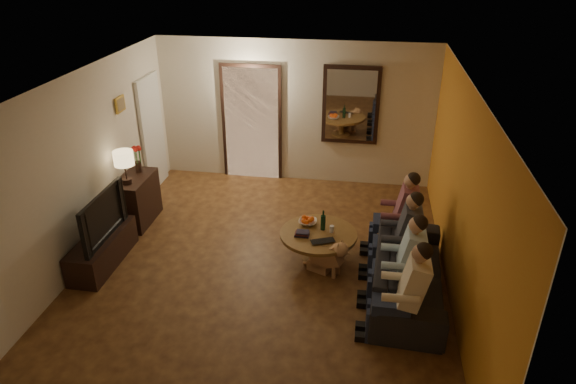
% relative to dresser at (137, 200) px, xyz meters
% --- Properties ---
extents(floor, '(5.00, 6.00, 0.01)m').
position_rel_dresser_xyz_m(floor, '(2.25, -0.96, -0.39)').
color(floor, '#412211').
rests_on(floor, ground).
extents(ceiling, '(5.00, 6.00, 0.01)m').
position_rel_dresser_xyz_m(ceiling, '(2.25, -0.96, 2.21)').
color(ceiling, white).
rests_on(ceiling, back_wall).
extents(back_wall, '(5.00, 0.02, 2.60)m').
position_rel_dresser_xyz_m(back_wall, '(2.25, 2.04, 0.91)').
color(back_wall, beige).
rests_on(back_wall, floor).
extents(front_wall, '(5.00, 0.02, 2.60)m').
position_rel_dresser_xyz_m(front_wall, '(2.25, -3.96, 0.91)').
color(front_wall, beige).
rests_on(front_wall, floor).
extents(left_wall, '(0.02, 6.00, 2.60)m').
position_rel_dresser_xyz_m(left_wall, '(-0.25, -0.96, 0.91)').
color(left_wall, beige).
rests_on(left_wall, floor).
extents(right_wall, '(0.02, 6.00, 2.60)m').
position_rel_dresser_xyz_m(right_wall, '(4.75, -0.96, 0.91)').
color(right_wall, beige).
rests_on(right_wall, floor).
extents(orange_accent, '(0.01, 6.00, 2.60)m').
position_rel_dresser_xyz_m(orange_accent, '(4.74, -0.96, 0.91)').
color(orange_accent, orange).
rests_on(orange_accent, right_wall).
extents(kitchen_doorway, '(1.00, 0.06, 2.10)m').
position_rel_dresser_xyz_m(kitchen_doorway, '(1.45, 2.02, 0.66)').
color(kitchen_doorway, '#FFE0A5').
rests_on(kitchen_doorway, floor).
extents(door_trim, '(1.12, 0.04, 2.22)m').
position_rel_dresser_xyz_m(door_trim, '(1.45, 2.01, 0.66)').
color(door_trim, black).
rests_on(door_trim, floor).
extents(fridge_glimpse, '(0.45, 0.03, 1.70)m').
position_rel_dresser_xyz_m(fridge_glimpse, '(1.70, 2.03, 0.51)').
color(fridge_glimpse, silver).
rests_on(fridge_glimpse, floor).
extents(mirror_frame, '(1.00, 0.05, 1.40)m').
position_rel_dresser_xyz_m(mirror_frame, '(3.25, 2.00, 1.11)').
color(mirror_frame, black).
rests_on(mirror_frame, back_wall).
extents(mirror_glass, '(0.86, 0.02, 1.26)m').
position_rel_dresser_xyz_m(mirror_glass, '(3.25, 1.97, 1.11)').
color(mirror_glass, white).
rests_on(mirror_glass, back_wall).
extents(white_door, '(0.06, 0.85, 2.04)m').
position_rel_dresser_xyz_m(white_door, '(-0.21, 1.34, 0.63)').
color(white_door, white).
rests_on(white_door, floor).
extents(framed_art, '(0.03, 0.28, 0.24)m').
position_rel_dresser_xyz_m(framed_art, '(-0.22, 0.34, 1.46)').
color(framed_art, '#B28C33').
rests_on(framed_art, left_wall).
extents(art_canvas, '(0.01, 0.22, 0.18)m').
position_rel_dresser_xyz_m(art_canvas, '(-0.21, 0.34, 1.46)').
color(art_canvas, brown).
rests_on(art_canvas, left_wall).
extents(dresser, '(0.45, 0.88, 0.78)m').
position_rel_dresser_xyz_m(dresser, '(0.00, 0.00, 0.00)').
color(dresser, black).
rests_on(dresser, floor).
extents(table_lamp, '(0.30, 0.30, 0.54)m').
position_rel_dresser_xyz_m(table_lamp, '(0.00, -0.22, 0.66)').
color(table_lamp, beige).
rests_on(table_lamp, dresser).
extents(flower_vase, '(0.14, 0.14, 0.44)m').
position_rel_dresser_xyz_m(flower_vase, '(0.00, 0.22, 0.61)').
color(flower_vase, red).
rests_on(flower_vase, dresser).
extents(tv_stand, '(0.45, 1.30, 0.43)m').
position_rel_dresser_xyz_m(tv_stand, '(0.00, -1.21, -0.17)').
color(tv_stand, black).
rests_on(tv_stand, floor).
extents(tv, '(1.15, 0.15, 0.66)m').
position_rel_dresser_xyz_m(tv, '(0.00, -1.21, 0.37)').
color(tv, black).
rests_on(tv, tv_stand).
extents(sofa, '(2.23, 0.98, 0.64)m').
position_rel_dresser_xyz_m(sofa, '(4.20, -1.22, -0.07)').
color(sofa, black).
rests_on(sofa, floor).
extents(person_a, '(0.60, 0.40, 1.20)m').
position_rel_dresser_xyz_m(person_a, '(4.10, -2.12, 0.21)').
color(person_a, tan).
rests_on(person_a, sofa).
extents(person_b, '(0.60, 0.40, 1.20)m').
position_rel_dresser_xyz_m(person_b, '(4.10, -1.52, 0.21)').
color(person_b, tan).
rests_on(person_b, sofa).
extents(person_c, '(0.60, 0.40, 1.20)m').
position_rel_dresser_xyz_m(person_c, '(4.10, -0.92, 0.21)').
color(person_c, tan).
rests_on(person_c, sofa).
extents(person_d, '(0.60, 0.40, 1.20)m').
position_rel_dresser_xyz_m(person_d, '(4.10, -0.32, 0.21)').
color(person_d, tan).
rests_on(person_d, sofa).
extents(dog, '(0.61, 0.44, 0.56)m').
position_rel_dresser_xyz_m(dog, '(3.12, -0.95, -0.11)').
color(dog, '#AF7251').
rests_on(dog, floor).
extents(coffee_table, '(1.12, 1.12, 0.45)m').
position_rel_dresser_xyz_m(coffee_table, '(2.98, -0.66, -0.17)').
color(coffee_table, brown).
rests_on(coffee_table, floor).
extents(bowl, '(0.26, 0.26, 0.06)m').
position_rel_dresser_xyz_m(bowl, '(2.80, -0.44, 0.09)').
color(bowl, white).
rests_on(bowl, coffee_table).
extents(oranges, '(0.20, 0.20, 0.08)m').
position_rel_dresser_xyz_m(oranges, '(2.80, -0.44, 0.16)').
color(oranges, '#F65A14').
rests_on(oranges, bowl).
extents(wine_bottle, '(0.07, 0.07, 0.31)m').
position_rel_dresser_xyz_m(wine_bottle, '(3.03, -0.56, 0.21)').
color(wine_bottle, black).
rests_on(wine_bottle, coffee_table).
extents(wine_glass, '(0.06, 0.06, 0.10)m').
position_rel_dresser_xyz_m(wine_glass, '(3.16, -0.61, 0.11)').
color(wine_glass, silver).
rests_on(wine_glass, coffee_table).
extents(book_stack, '(0.20, 0.15, 0.07)m').
position_rel_dresser_xyz_m(book_stack, '(2.76, -0.76, 0.09)').
color(book_stack, black).
rests_on(book_stack, coffee_table).
extents(laptop, '(0.39, 0.32, 0.03)m').
position_rel_dresser_xyz_m(laptop, '(3.08, -0.94, 0.07)').
color(laptop, black).
rests_on(laptop, coffee_table).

